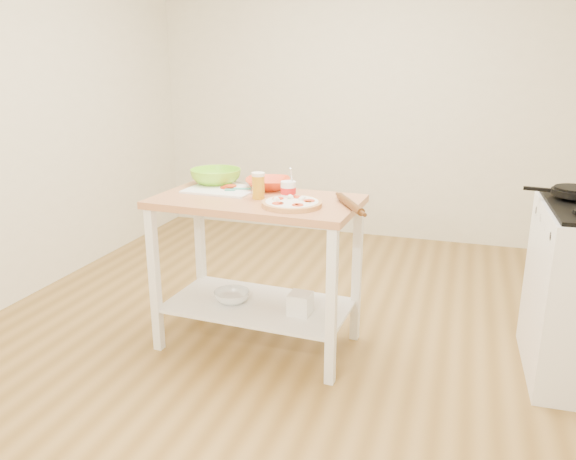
% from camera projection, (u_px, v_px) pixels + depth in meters
% --- Properties ---
extents(room_shell, '(4.04, 4.54, 2.74)m').
position_uv_depth(room_shell, '(291.00, 115.00, 3.09)').
color(room_shell, olive).
rests_on(room_shell, ground).
extents(prep_island, '(1.17, 0.68, 0.90)m').
position_uv_depth(prep_island, '(257.00, 241.00, 3.20)').
color(prep_island, '#BC7C4D').
rests_on(prep_island, ground).
extents(skillet, '(0.37, 0.23, 0.03)m').
position_uv_depth(skillet, '(573.00, 192.00, 2.93)').
color(skillet, black).
rests_on(skillet, gas_stove).
extents(pizza, '(0.32, 0.32, 0.05)m').
position_uv_depth(pizza, '(292.00, 203.00, 2.95)').
color(pizza, tan).
rests_on(pizza, prep_island).
extents(cutting_board, '(0.41, 0.32, 0.04)m').
position_uv_depth(cutting_board, '(222.00, 189.00, 3.31)').
color(cutting_board, white).
rests_on(cutting_board, prep_island).
extents(spatula, '(0.14, 0.09, 0.01)m').
position_uv_depth(spatula, '(237.00, 189.00, 3.27)').
color(spatula, teal).
rests_on(spatula, cutting_board).
extents(knife, '(0.27, 0.07, 0.01)m').
position_uv_depth(knife, '(226.00, 181.00, 3.49)').
color(knife, silver).
rests_on(knife, cutting_board).
extents(orange_bowl, '(0.33, 0.33, 0.07)m').
position_uv_depth(orange_bowl, '(268.00, 184.00, 3.34)').
color(orange_bowl, red).
rests_on(orange_bowl, prep_island).
extents(green_bowl, '(0.40, 0.40, 0.10)m').
position_uv_depth(green_bowl, '(216.00, 177.00, 3.45)').
color(green_bowl, '#80D425').
rests_on(green_bowl, prep_island).
extents(beer_pint, '(0.07, 0.07, 0.15)m').
position_uv_depth(beer_pint, '(258.00, 186.00, 3.09)').
color(beer_pint, '#CB9116').
rests_on(beer_pint, prep_island).
extents(yogurt_tub, '(0.09, 0.09, 0.18)m').
position_uv_depth(yogurt_tub, '(288.00, 190.00, 3.08)').
color(yogurt_tub, white).
rests_on(yogurt_tub, prep_island).
extents(rolling_pin, '(0.21, 0.32, 0.04)m').
position_uv_depth(rolling_pin, '(350.00, 204.00, 2.91)').
color(rolling_pin, '#593314').
rests_on(rolling_pin, prep_island).
extents(shelf_glass_bowl, '(0.26, 0.26, 0.07)m').
position_uv_depth(shelf_glass_bowl, '(232.00, 297.00, 3.32)').
color(shelf_glass_bowl, silver).
rests_on(shelf_glass_bowl, prep_island).
extents(shelf_bin, '(0.13, 0.13, 0.12)m').
position_uv_depth(shelf_bin, '(300.00, 303.00, 3.16)').
color(shelf_bin, white).
rests_on(shelf_bin, prep_island).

